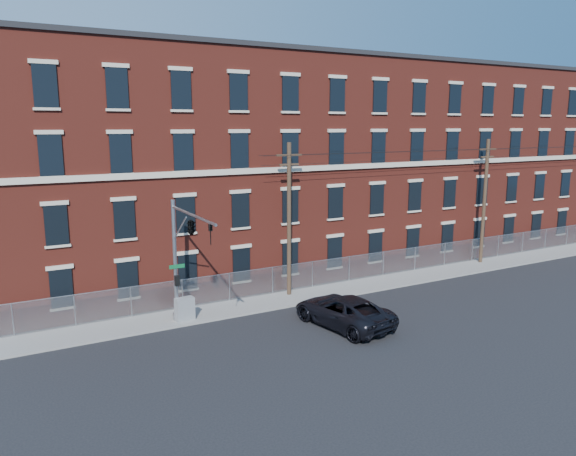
# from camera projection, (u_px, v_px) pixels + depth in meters

# --- Properties ---
(ground) EXTENTS (140.00, 140.00, 0.00)m
(ground) POSITION_uv_depth(u_px,v_px,m) (306.00, 328.00, 30.43)
(ground) COLOR black
(ground) RESTS_ON ground
(sidewalk) EXTENTS (65.00, 3.00, 0.12)m
(sidewalk) POSITION_uv_depth(u_px,v_px,m) (410.00, 277.00, 40.41)
(sidewalk) COLOR gray
(sidewalk) RESTS_ON ground
(mill_building) EXTENTS (55.30, 14.32, 16.30)m
(mill_building) POSITION_uv_depth(u_px,v_px,m) (344.00, 161.00, 46.60)
(mill_building) COLOR maroon
(mill_building) RESTS_ON ground
(chain_link_fence) EXTENTS (59.06, 0.06, 1.85)m
(chain_link_fence) POSITION_uv_depth(u_px,v_px,m) (399.00, 261.00, 41.34)
(chain_link_fence) COLOR #A5A8AD
(chain_link_fence) RESTS_ON ground
(traffic_signal_mast) EXTENTS (0.90, 6.75, 7.00)m
(traffic_signal_mast) POSITION_uv_depth(u_px,v_px,m) (187.00, 238.00, 28.46)
(traffic_signal_mast) COLOR #9EA0A5
(traffic_signal_mast) RESTS_ON ground
(utility_pole_near) EXTENTS (1.80, 0.28, 10.00)m
(utility_pole_near) POSITION_uv_depth(u_px,v_px,m) (289.00, 217.00, 35.21)
(utility_pole_near) COLOR #423021
(utility_pole_near) RESTS_ON ground
(utility_pole_mid) EXTENTS (1.80, 0.28, 10.00)m
(utility_pole_mid) POSITION_uv_depth(u_px,v_px,m) (484.00, 199.00, 43.74)
(utility_pole_mid) COLOR #423021
(utility_pole_mid) RESTS_ON ground
(overhead_wires) EXTENTS (40.00, 0.62, 0.62)m
(overhead_wires) POSITION_uv_depth(u_px,v_px,m) (488.00, 152.00, 43.04)
(overhead_wires) COLOR black
(overhead_wires) RESTS_ON ground
(pickup_truck) EXTENTS (3.85, 6.65, 1.74)m
(pickup_truck) POSITION_uv_depth(u_px,v_px,m) (343.00, 311.00, 30.67)
(pickup_truck) COLOR black
(pickup_truck) RESTS_ON ground
(utility_cabinet) EXTENTS (1.12, 0.65, 1.34)m
(utility_cabinet) POSITION_uv_depth(u_px,v_px,m) (185.00, 309.00, 31.22)
(utility_cabinet) COLOR gray
(utility_cabinet) RESTS_ON sidewalk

